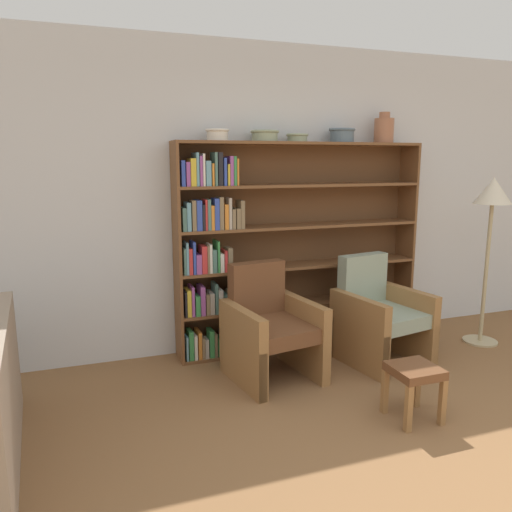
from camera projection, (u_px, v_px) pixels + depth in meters
name	position (u px, v px, depth m)	size (l,w,h in m)	color
wall_back	(292.00, 199.00, 4.69)	(12.00, 0.06, 2.75)	silver
bookshelf	(274.00, 248.00, 4.53)	(2.32, 0.30, 1.89)	brown
bowl_slate	(217.00, 134.00, 4.16)	(0.20, 0.20, 0.10)	silver
bowl_terracotta	(265.00, 135.00, 4.29)	(0.25, 0.25, 0.10)	gray
bowl_olive	(297.00, 137.00, 4.40)	(0.20, 0.20, 0.07)	gray
bowl_sage	(342.00, 135.00, 4.54)	(0.24, 0.24, 0.12)	slate
vase_tall	(384.00, 130.00, 4.68)	(0.18, 0.18, 0.28)	#A36647
armchair_leather	(270.00, 329.00, 4.01)	(0.74, 0.77, 0.91)	olive
armchair_cushioned	(379.00, 316.00, 4.35)	(0.75, 0.78, 0.91)	olive
floor_lamp	(492.00, 205.00, 4.58)	(0.34, 0.34, 1.58)	tan
footstool	(414.00, 377.00, 3.35)	(0.31, 0.31, 0.38)	olive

